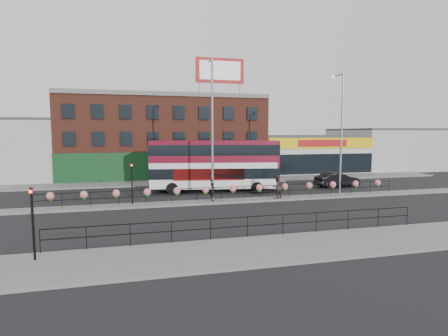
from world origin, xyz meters
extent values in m
plane|color=black|center=(0.00, 0.00, 0.00)|extent=(120.00, 120.00, 0.00)
cube|color=slate|center=(0.00, -12.00, 0.07)|extent=(60.00, 4.00, 0.15)
cube|color=slate|center=(0.00, 12.00, 0.07)|extent=(60.00, 4.00, 0.15)
cube|color=slate|center=(0.00, 0.00, 0.07)|extent=(60.00, 1.60, 0.15)
cube|color=gold|center=(0.00, -9.70, 0.01)|extent=(60.00, 0.10, 0.01)
cube|color=gold|center=(0.00, -9.88, 0.01)|extent=(60.00, 0.10, 0.01)
cube|color=brown|center=(-4.00, 20.00, 5.00)|extent=(25.00, 12.00, 10.00)
cube|color=#3F3F42|center=(-4.00, 20.00, 10.15)|extent=(25.00, 12.00, 0.30)
cube|color=#0F3A19|center=(-4.00, 13.92, 1.70)|extent=(25.00, 0.25, 3.40)
cube|color=silver|center=(16.00, 20.00, 2.50)|extent=(15.00, 12.00, 5.00)
cube|color=#3F3F42|center=(16.00, 20.00, 5.15)|extent=(15.00, 12.00, 0.30)
cube|color=#E2BD07|center=(16.00, 13.92, 4.30)|extent=(15.00, 0.25, 1.40)
cube|color=#A21210|center=(16.00, 13.80, 4.30)|extent=(7.00, 0.10, 0.90)
cube|color=black|center=(16.00, 13.92, 1.60)|extent=(15.00, 0.25, 2.60)
cube|color=#AAAAA5|center=(30.75, 20.00, 3.00)|extent=(14.50, 12.00, 6.00)
cube|color=#3F3F42|center=(30.75, 20.00, 6.15)|extent=(14.50, 12.00, 0.30)
cube|color=#A21210|center=(2.50, 15.00, 13.20)|extent=(6.00, 0.25, 3.00)
cube|color=white|center=(2.50, 14.86, 13.20)|extent=(5.10, 0.04, 2.25)
cylinder|color=gray|center=(0.00, 15.00, 11.00)|extent=(0.12, 0.12, 1.40)
cylinder|color=gray|center=(5.00, 15.00, 11.00)|extent=(0.12, 0.12, 1.40)
cube|color=black|center=(0.00, 0.00, 1.25)|extent=(30.00, 0.05, 0.05)
cube|color=black|center=(0.00, 0.00, 0.76)|extent=(30.00, 0.05, 0.05)
cylinder|color=black|center=(-15.00, 0.00, 0.70)|extent=(0.04, 0.04, 1.10)
cylinder|color=black|center=(-13.00, 0.00, 0.70)|extent=(0.04, 0.04, 1.10)
cylinder|color=black|center=(-11.00, 0.00, 0.70)|extent=(0.04, 0.04, 1.10)
cylinder|color=black|center=(-9.00, 0.00, 0.70)|extent=(0.04, 0.04, 1.10)
cylinder|color=black|center=(-7.00, 0.00, 0.70)|extent=(0.04, 0.04, 1.10)
cylinder|color=black|center=(-5.00, 0.00, 0.70)|extent=(0.04, 0.04, 1.10)
cylinder|color=black|center=(-3.00, 0.00, 0.70)|extent=(0.04, 0.04, 1.10)
cylinder|color=black|center=(-1.00, 0.00, 0.70)|extent=(0.04, 0.04, 1.10)
cylinder|color=black|center=(1.00, 0.00, 0.70)|extent=(0.04, 0.04, 1.10)
cylinder|color=black|center=(3.00, 0.00, 0.70)|extent=(0.04, 0.04, 1.10)
cylinder|color=black|center=(5.00, 0.00, 0.70)|extent=(0.04, 0.04, 1.10)
cylinder|color=black|center=(7.00, 0.00, 0.70)|extent=(0.04, 0.04, 1.10)
cylinder|color=black|center=(9.00, 0.00, 0.70)|extent=(0.04, 0.04, 1.10)
cylinder|color=black|center=(11.00, 0.00, 0.70)|extent=(0.04, 0.04, 1.10)
cylinder|color=black|center=(13.00, 0.00, 0.70)|extent=(0.04, 0.04, 1.10)
cylinder|color=black|center=(15.00, 0.00, 0.70)|extent=(0.04, 0.04, 1.10)
sphere|color=#DA7376|center=(-13.75, 0.00, 1.10)|extent=(0.56, 0.56, 0.56)
sphere|color=#1B4914|center=(-13.75, 0.00, 0.87)|extent=(0.36, 0.36, 0.36)
sphere|color=#DA7376|center=(-11.46, 0.00, 1.10)|extent=(0.56, 0.56, 0.56)
sphere|color=#1B4914|center=(-11.46, 0.00, 0.87)|extent=(0.36, 0.36, 0.36)
sphere|color=#DA7376|center=(-9.17, 0.00, 1.10)|extent=(0.56, 0.56, 0.56)
sphere|color=#1B4914|center=(-9.17, 0.00, 0.87)|extent=(0.36, 0.36, 0.36)
sphere|color=#DA7376|center=(-6.88, 0.00, 1.10)|extent=(0.56, 0.56, 0.56)
sphere|color=#1B4914|center=(-6.88, 0.00, 0.87)|extent=(0.36, 0.36, 0.36)
sphere|color=#DA7376|center=(-4.58, 0.00, 1.10)|extent=(0.56, 0.56, 0.56)
sphere|color=#1B4914|center=(-4.58, 0.00, 0.87)|extent=(0.36, 0.36, 0.36)
sphere|color=#DA7376|center=(-2.29, 0.00, 1.10)|extent=(0.56, 0.56, 0.56)
sphere|color=#1B4914|center=(-2.29, 0.00, 0.87)|extent=(0.36, 0.36, 0.36)
sphere|color=#DA7376|center=(0.00, 0.00, 1.10)|extent=(0.56, 0.56, 0.56)
sphere|color=#1B4914|center=(0.00, 0.00, 0.87)|extent=(0.36, 0.36, 0.36)
sphere|color=#DA7376|center=(2.29, 0.00, 1.10)|extent=(0.56, 0.56, 0.56)
sphere|color=#1B4914|center=(2.29, 0.00, 0.87)|extent=(0.36, 0.36, 0.36)
sphere|color=#DA7376|center=(4.58, 0.00, 1.10)|extent=(0.56, 0.56, 0.56)
sphere|color=#1B4914|center=(4.58, 0.00, 0.87)|extent=(0.36, 0.36, 0.36)
sphere|color=#DA7376|center=(6.88, 0.00, 1.10)|extent=(0.56, 0.56, 0.56)
sphere|color=#1B4914|center=(6.88, 0.00, 0.87)|extent=(0.36, 0.36, 0.36)
sphere|color=#DA7376|center=(9.17, 0.00, 1.10)|extent=(0.56, 0.56, 0.56)
sphere|color=#1B4914|center=(9.17, 0.00, 0.87)|extent=(0.36, 0.36, 0.36)
sphere|color=#DA7376|center=(11.46, 0.00, 1.10)|extent=(0.56, 0.56, 0.56)
sphere|color=#1B4914|center=(11.46, 0.00, 0.87)|extent=(0.36, 0.36, 0.36)
sphere|color=#DA7376|center=(13.75, 0.00, 1.10)|extent=(0.56, 0.56, 0.56)
sphere|color=#1B4914|center=(13.75, 0.00, 0.87)|extent=(0.36, 0.36, 0.36)
cube|color=black|center=(-2.00, -10.10, 1.25)|extent=(20.00, 0.05, 0.05)
cube|color=black|center=(-2.00, -10.10, 0.76)|extent=(20.00, 0.05, 0.05)
cylinder|color=black|center=(-12.00, -10.10, 0.70)|extent=(0.04, 0.04, 1.10)
cylinder|color=black|center=(-10.00, -10.10, 0.70)|extent=(0.04, 0.04, 1.10)
cylinder|color=black|center=(-8.00, -10.10, 0.70)|extent=(0.04, 0.04, 1.10)
cylinder|color=black|center=(-6.00, -10.10, 0.70)|extent=(0.04, 0.04, 1.10)
cylinder|color=black|center=(-4.00, -10.10, 0.70)|extent=(0.04, 0.04, 1.10)
cylinder|color=black|center=(-2.00, -10.10, 0.70)|extent=(0.04, 0.04, 1.10)
cylinder|color=black|center=(0.00, -10.10, 0.70)|extent=(0.04, 0.04, 1.10)
cylinder|color=black|center=(2.00, -10.10, 0.70)|extent=(0.04, 0.04, 1.10)
cylinder|color=black|center=(4.00, -10.10, 0.70)|extent=(0.04, 0.04, 1.10)
cylinder|color=black|center=(6.00, -10.10, 0.70)|extent=(0.04, 0.04, 1.10)
cylinder|color=black|center=(8.00, -10.10, 0.70)|extent=(0.04, 0.04, 1.10)
cube|color=white|center=(-0.38, 5.31, 2.63)|extent=(12.33, 4.79, 4.38)
cube|color=maroon|center=(-0.38, 5.31, 3.89)|extent=(12.40, 4.86, 1.97)
cube|color=black|center=(-0.38, 5.31, 1.86)|extent=(12.42, 4.88, 0.99)
cube|color=black|center=(-0.38, 5.31, 4.05)|extent=(12.45, 4.90, 0.99)
cube|color=maroon|center=(-0.38, 5.31, 4.85)|extent=(12.33, 4.79, 0.13)
cube|color=maroon|center=(5.49, 4.27, 2.63)|extent=(0.68, 2.79, 4.38)
cube|color=#A21210|center=(-1.16, 4.04, 1.81)|extent=(6.47, 1.18, 1.09)
cylinder|color=black|center=(-4.50, 4.65, 0.55)|extent=(1.13, 0.51, 1.09)
cylinder|color=black|center=(-4.03, 7.34, 0.55)|extent=(1.13, 0.51, 1.09)
cylinder|color=black|center=(3.26, 3.28, 0.55)|extent=(1.13, 0.51, 1.09)
cylinder|color=black|center=(3.73, 5.98, 0.55)|extent=(1.13, 0.51, 1.09)
imported|color=black|center=(12.69, 4.98, 0.77)|extent=(2.22, 4.86, 1.53)
imported|color=black|center=(-1.70, 0.07, 1.09)|extent=(0.75, 0.54, 1.87)
imported|color=#372720|center=(3.81, -0.14, 1.11)|extent=(1.47, 1.42, 1.93)
cylinder|color=gray|center=(-1.71, -0.02, 5.83)|extent=(0.18, 0.18, 11.35)
cylinder|color=gray|center=(-1.71, 0.83, 11.39)|extent=(0.11, 1.70, 0.11)
sphere|color=silver|center=(-1.71, 1.69, 11.33)|extent=(0.41, 0.41, 0.41)
cylinder|color=gray|center=(9.91, 0.07, 5.50)|extent=(0.17, 0.17, 10.69)
cylinder|color=gray|center=(9.91, 0.87, 10.74)|extent=(0.11, 1.60, 0.11)
sphere|color=silver|center=(9.91, 1.67, 10.68)|extent=(0.38, 0.38, 0.38)
cylinder|color=black|center=(-12.00, -11.00, 1.75)|extent=(0.10, 0.10, 3.20)
imported|color=black|center=(-12.00, -11.00, 3.35)|extent=(0.15, 0.18, 0.90)
sphere|color=#FF190C|center=(-12.00, -11.12, 3.17)|extent=(0.14, 0.14, 0.14)
cylinder|color=black|center=(-8.00, 0.40, 1.75)|extent=(0.10, 0.10, 3.20)
imported|color=black|center=(-8.00, 0.40, 3.35)|extent=(0.15, 0.18, 0.90)
sphere|color=#FF190C|center=(-8.00, 0.28, 3.17)|extent=(0.14, 0.14, 0.14)
camera|label=1|loc=(-7.60, -27.26, 5.65)|focal=28.00mm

